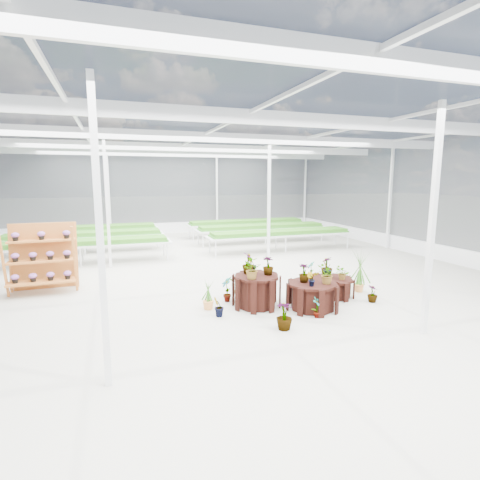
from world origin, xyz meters
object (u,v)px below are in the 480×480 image
object	(u,v)px
plinth_tall	(256,291)
shelf_rack	(42,259)
plinth_mid	(312,296)
plinth_low	(333,287)

from	to	relation	value
plinth_tall	shelf_rack	distance (m)	5.91
plinth_mid	shelf_rack	world-z (taller)	shelf_rack
plinth_mid	plinth_low	size ratio (longest dim) A/B	1.13
plinth_low	plinth_mid	bearing A→B (deg)	-145.01
plinth_mid	plinth_low	distance (m)	1.22
plinth_tall	plinth_low	size ratio (longest dim) A/B	1.05
plinth_mid	shelf_rack	xyz separation A→B (m)	(-6.29, 3.56, 0.61)
plinth_tall	shelf_rack	xyz separation A→B (m)	(-5.09, 2.96, 0.55)
plinth_tall	shelf_rack	size ratio (longest dim) A/B	0.61
plinth_mid	shelf_rack	size ratio (longest dim) A/B	0.65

